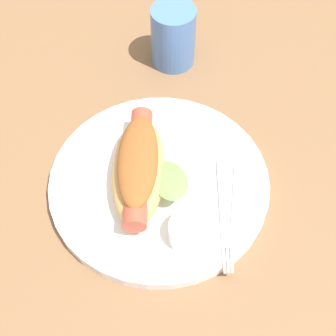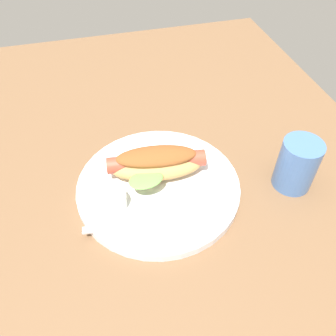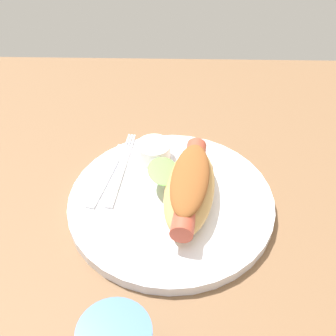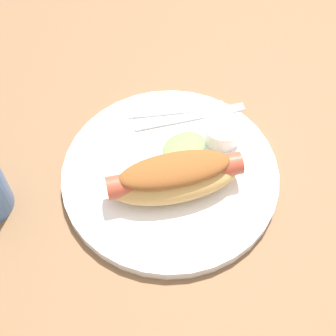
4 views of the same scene
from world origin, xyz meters
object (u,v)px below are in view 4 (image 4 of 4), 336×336
Objects in this scene: plate at (170,175)px; knife at (176,110)px; sauce_ramekin at (222,131)px; fork at (188,117)px; hot_dog at (175,176)px.

plate is 10.72cm from knife.
sauce_ramekin is 5.88cm from fork.
knife is (12.11, -4.91, -2.64)cm from hot_dog.
hot_dog reaches higher than knife.
plate is 5.59× the size of sauce_ramekin.
hot_dog is 1.27× the size of knife.
fork and knife have the same top height.
plate is 2.09× the size of knife.
knife is at bearing 75.71° from hot_dog.
hot_dog is 1.09× the size of fork.
plate is 9.46cm from sauce_ramekin.
knife is (9.63, -4.61, 0.98)cm from plate.
hot_dog reaches higher than fork.
hot_dog reaches higher than plate.
fork is (7.69, -5.65, 1.00)cm from plate.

